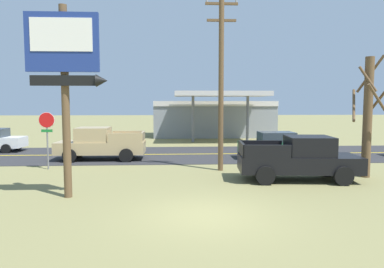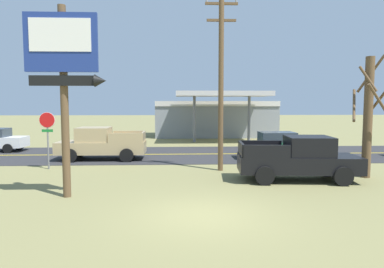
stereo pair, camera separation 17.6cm
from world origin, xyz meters
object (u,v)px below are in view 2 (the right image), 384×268
(utility_pole, at_px, (221,78))
(gas_station, at_px, (215,117))
(bare_tree, at_px, (368,115))
(pickup_tan_on_road, at_px, (101,144))
(stop_sign, at_px, (47,130))
(motel_sign, at_px, (64,67))
(pickup_black_parked_on_lawn, at_px, (299,159))
(car_green_mid_lane, at_px, (275,145))

(utility_pole, xyz_separation_m, gas_station, (1.73, 18.85, -2.70))
(bare_tree, height_order, pickup_tan_on_road, bare_tree)
(stop_sign, height_order, utility_pole, utility_pole)
(gas_station, bearing_deg, utility_pole, -95.26)
(motel_sign, xyz_separation_m, utility_pole, (6.16, 5.00, -0.04))
(bare_tree, relative_size, gas_station, 0.47)
(motel_sign, height_order, pickup_black_parked_on_lawn, motel_sign)
(pickup_tan_on_road, bearing_deg, utility_pole, -28.77)
(bare_tree, bearing_deg, pickup_black_parked_on_lawn, -170.96)
(stop_sign, bearing_deg, pickup_black_parked_on_lawn, -15.11)
(bare_tree, xyz_separation_m, car_green_mid_lane, (-2.66, 5.71, -2.06))
(pickup_tan_on_road, distance_m, car_green_mid_lane, 10.63)
(bare_tree, distance_m, pickup_black_parked_on_lawn, 3.86)
(pickup_black_parked_on_lawn, bearing_deg, car_green_mid_lane, 84.10)
(motel_sign, bearing_deg, stop_sign, 115.16)
(stop_sign, bearing_deg, gas_station, 59.67)
(utility_pole, bearing_deg, bare_tree, -17.00)
(motel_sign, distance_m, stop_sign, 6.88)
(stop_sign, distance_m, pickup_black_parked_on_lawn, 12.53)
(utility_pole, height_order, gas_station, utility_pole)
(motel_sign, bearing_deg, pickup_black_parked_on_lawn, 14.90)
(pickup_black_parked_on_lawn, distance_m, pickup_tan_on_road, 11.77)
(car_green_mid_lane, bearing_deg, gas_station, 97.92)
(pickup_black_parked_on_lawn, bearing_deg, gas_station, 93.90)
(car_green_mid_lane, bearing_deg, pickup_tan_on_road, -180.00)
(motel_sign, height_order, gas_station, motel_sign)
(utility_pole, relative_size, car_green_mid_lane, 2.09)
(gas_station, bearing_deg, pickup_black_parked_on_lawn, -86.10)
(utility_pole, relative_size, bare_tree, 1.56)
(pickup_black_parked_on_lawn, xyz_separation_m, car_green_mid_lane, (0.65, 6.24, -0.13))
(stop_sign, bearing_deg, bare_tree, -10.07)
(utility_pole, bearing_deg, stop_sign, 175.21)
(utility_pole, xyz_separation_m, bare_tree, (6.49, -1.99, -1.75))
(stop_sign, relative_size, pickup_black_parked_on_lawn, 0.55)
(stop_sign, relative_size, bare_tree, 0.52)
(utility_pole, bearing_deg, gas_station, 84.74)
(gas_station, relative_size, car_green_mid_lane, 2.86)
(motel_sign, height_order, pickup_tan_on_road, motel_sign)
(utility_pole, bearing_deg, pickup_tan_on_road, 151.23)
(stop_sign, relative_size, gas_station, 0.25)
(pickup_tan_on_road, bearing_deg, gas_station, 60.58)
(pickup_tan_on_road, bearing_deg, car_green_mid_lane, 0.00)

